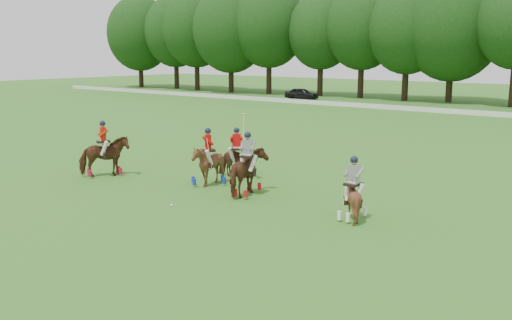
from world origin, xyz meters
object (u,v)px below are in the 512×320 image
Objects in this scene: polo_red_a at (104,156)px; polo_red_c at (208,165)px; polo_red_b at (237,160)px; polo_stripe_a at (248,172)px; polo_ball at (172,205)px; car_left at (302,94)px; polo_stripe_b at (353,198)px.

polo_red_a is 1.04× the size of polo_red_c.
polo_red_c is (4.77, 1.59, -0.05)m from polo_red_a.
polo_stripe_a is at bearing -41.71° from polo_red_b.
polo_red_b is (4.75, 3.40, -0.13)m from polo_red_a.
polo_stripe_a is at bearing 69.92° from polo_ball.
polo_red_c is (0.02, -1.81, 0.09)m from polo_red_b.
polo_ball is at bearing -76.17° from polo_red_b.
polo_red_b is 1.16× the size of polo_red_c.
polo_red_b is 30.57× the size of polo_ball.
polo_red_b reaches higher than car_left.
polo_red_a is (16.40, -39.72, 0.24)m from car_left.
polo_red_b is 1.81m from polo_red_c.
polo_stripe_a is (2.30, -0.25, 0.04)m from polo_red_c.
polo_red_c is 7.07m from polo_stripe_b.
polo_stripe_b is 23.50× the size of polo_ball.
polo_stripe_b is at bearing -19.03° from polo_red_b.
polo_red_a is 1.17× the size of polo_stripe_b.
polo_red_b is at bearing 103.83° from polo_ball.
polo_stripe_a is at bearing -6.31° from polo_red_c.
polo_red_a reaches higher than polo_ball.
polo_red_b reaches higher than polo_red_c.
polo_red_a is at bearing -167.18° from car_left.
polo_red_c is (21.17, -38.13, 0.20)m from car_left.
polo_ball is at bearing -110.08° from polo_stripe_a.
car_left is at bearing 120.21° from polo_red_b.
polo_stripe_a reaches higher than polo_red_c.
polo_stripe_b is at bearing 4.70° from polo_red_a.
polo_red_c is 1.13× the size of polo_stripe_b.
polo_stripe_a is 1.16× the size of polo_stripe_b.
polo_ball is at bearing -69.22° from polo_red_c.
polo_red_a is at bearing -175.30° from polo_stripe_b.
polo_stripe_a is 27.18× the size of polo_ball.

